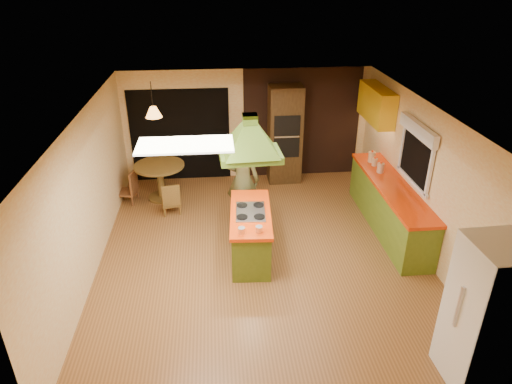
{
  "coord_description": "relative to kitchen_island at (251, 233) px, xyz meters",
  "views": [
    {
      "loc": [
        -0.73,
        -6.6,
        4.51
      ],
      "look_at": [
        -0.09,
        0.06,
        1.15
      ],
      "focal_mm": 32.0,
      "sensor_mm": 36.0,
      "label": 1
    }
  ],
  "objects": [
    {
      "name": "ground",
      "position": [
        0.19,
        0.04,
        -0.42
      ],
      "size": [
        6.5,
        6.5,
        0.0
      ],
      "primitive_type": "plane",
      "color": "#935E30",
      "rests_on": "ground"
    },
    {
      "name": "room_walls",
      "position": [
        0.19,
        0.04,
        0.83
      ],
      "size": [
        5.5,
        6.5,
        6.5
      ],
      "color": "#FFE9B6",
      "rests_on": "ground"
    },
    {
      "name": "ceiling_plane",
      "position": [
        0.19,
        0.04,
        2.08
      ],
      "size": [
        6.5,
        6.5,
        0.0
      ],
      "primitive_type": "plane",
      "rotation": [
        3.14,
        0.0,
        0.0
      ],
      "color": "silver",
      "rests_on": "room_walls"
    },
    {
      "name": "brick_panel",
      "position": [
        1.44,
        3.27,
        0.83
      ],
      "size": [
        2.64,
        0.03,
        2.5
      ],
      "primitive_type": "cube",
      "color": "#381E14",
      "rests_on": "ground"
    },
    {
      "name": "nook_opening",
      "position": [
        -1.31,
        3.27,
        0.63
      ],
      "size": [
        2.2,
        0.03,
        2.1
      ],
      "primitive_type": "cube",
      "color": "black",
      "rests_on": "ground"
    },
    {
      "name": "right_counter",
      "position": [
        2.64,
        0.64,
        0.04
      ],
      "size": [
        0.62,
        3.05,
        0.92
      ],
      "color": "olive",
      "rests_on": "ground"
    },
    {
      "name": "upper_cabinets",
      "position": [
        2.76,
        2.24,
        1.53
      ],
      "size": [
        0.34,
        1.4,
        0.7
      ],
      "primitive_type": "cube",
      "color": "yellow",
      "rests_on": "room_walls"
    },
    {
      "name": "window_right",
      "position": [
        2.89,
        0.44,
        1.35
      ],
      "size": [
        0.12,
        1.35,
        1.06
      ],
      "color": "black",
      "rests_on": "room_walls"
    },
    {
      "name": "fluor_panel",
      "position": [
        -0.91,
        -1.16,
        2.06
      ],
      "size": [
        1.2,
        0.6,
        0.03
      ],
      "primitive_type": "cube",
      "color": "white",
      "rests_on": "ceiling_plane"
    },
    {
      "name": "kitchen_island",
      "position": [
        0.0,
        0.0,
        0.0
      ],
      "size": [
        0.77,
        1.69,
        0.85
      ],
      "rotation": [
        0.0,
        0.0,
        -0.07
      ],
      "color": "#5A6E1B",
      "rests_on": "ground"
    },
    {
      "name": "range_hood",
      "position": [
        0.0,
        -0.0,
        1.83
      ],
      "size": [
        0.98,
        0.73,
        0.78
      ],
      "rotation": [
        0.0,
        0.0,
        0.05
      ],
      "color": "#496719",
      "rests_on": "ceiling_plane"
    },
    {
      "name": "man",
      "position": [
        -0.05,
        1.18,
        0.44
      ],
      "size": [
        0.72,
        0.56,
        1.73
      ],
      "primitive_type": "imported",
      "rotation": [
        0.0,
        0.0,
        2.88
      ],
      "color": "#4C4B28",
      "rests_on": "ground"
    },
    {
      "name": "refrigerator",
      "position": [
        2.49,
        -2.84,
        0.53
      ],
      "size": [
        0.81,
        0.76,
        1.9
      ],
      "primitive_type": "cube",
      "rotation": [
        0.0,
        0.0,
        0.03
      ],
      "color": "white",
      "rests_on": "ground"
    },
    {
      "name": "wall_oven",
      "position": [
        1.02,
        2.99,
        0.67
      ],
      "size": [
        0.73,
        0.61,
        2.19
      ],
      "rotation": [
        0.0,
        0.0,
        0.01
      ],
      "color": "#493117",
      "rests_on": "ground"
    },
    {
      "name": "dining_table",
      "position": [
        -1.71,
        2.29,
        0.12
      ],
      "size": [
        1.04,
        1.04,
        0.78
      ],
      "rotation": [
        0.0,
        0.0,
        0.0
      ],
      "color": "brown",
      "rests_on": "ground"
    },
    {
      "name": "chair_left",
      "position": [
        -2.41,
        2.19,
        -0.07
      ],
      "size": [
        0.46,
        0.46,
        0.7
      ],
      "primitive_type": null,
      "rotation": [
        0.0,
        0.0,
        -1.8
      ],
      "color": "brown",
      "rests_on": "ground"
    },
    {
      "name": "chair_near",
      "position": [
        -1.46,
        1.64,
        -0.09
      ],
      "size": [
        0.43,
        0.43,
        0.67
      ],
      "primitive_type": null,
      "rotation": [
        0.0,
        0.0,
        3.33
      ],
      "color": "brown",
      "rests_on": "ground"
    },
    {
      "name": "pendant_lamp",
      "position": [
        -1.71,
        2.29,
        1.48
      ],
      "size": [
        0.4,
        0.4,
        0.21
      ],
      "primitive_type": "cone",
      "rotation": [
        0.0,
        0.0,
        0.25
      ],
      "color": "#FF9E3F",
      "rests_on": "ceiling_plane"
    },
    {
      "name": "canister_large",
      "position": [
        2.59,
        1.7,
        0.6
      ],
      "size": [
        0.18,
        0.18,
        0.21
      ],
      "primitive_type": "cylinder",
      "rotation": [
        0.0,
        0.0,
        -0.4
      ],
      "color": "beige",
      "rests_on": "right_counter"
    },
    {
      "name": "canister_medium",
      "position": [
        2.59,
        1.17,
        0.59
      ],
      "size": [
        0.17,
        0.17,
        0.19
      ],
      "primitive_type": "cylinder",
      "rotation": [
        0.0,
        0.0,
        -0.35
      ],
      "color": "beige",
      "rests_on": "right_counter"
    },
    {
      "name": "canister_small",
      "position": [
        2.59,
        1.5,
        0.57
      ],
      "size": [
        0.13,
        0.13,
        0.15
      ],
      "primitive_type": "cylinder",
      "rotation": [
        0.0,
        0.0,
        -0.15
      ],
      "color": "beige",
      "rests_on": "right_counter"
    }
  ]
}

